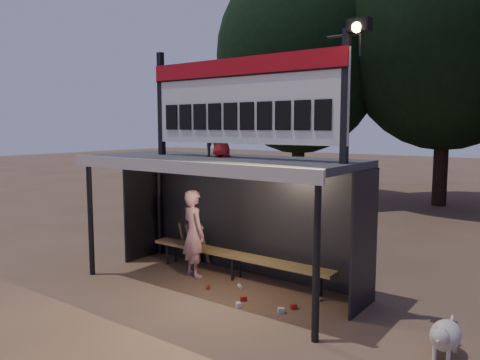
{
  "coord_description": "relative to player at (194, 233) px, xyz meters",
  "views": [
    {
      "loc": [
        5.12,
        -6.29,
        2.86
      ],
      "look_at": [
        0.2,
        0.4,
        1.9
      ],
      "focal_mm": 35.0,
      "sensor_mm": 36.0,
      "label": 1
    }
  ],
  "objects": [
    {
      "name": "dugout_shelter",
      "position": [
        0.75,
        0.04,
        1.01
      ],
      "size": [
        5.1,
        2.08,
        2.32
      ],
      "color": "#38383B",
      "rests_on": "ground"
    },
    {
      "name": "bats",
      "position": [
        -0.56,
        0.62,
        -0.4
      ],
      "size": [
        0.67,
        0.35,
        0.84
      ],
      "color": "olive",
      "rests_on": "ground"
    },
    {
      "name": "player",
      "position": [
        0.0,
        0.0,
        0.0
      ],
      "size": [
        0.71,
        0.59,
        1.67
      ],
      "primitive_type": "imported",
      "rotation": [
        0.0,
        0.0,
        2.79
      ],
      "color": "silver",
      "rests_on": "ground"
    },
    {
      "name": "litter",
      "position": [
        1.74,
        -0.34,
        -0.8
      ],
      "size": [
        1.93,
        1.1,
        0.08
      ],
      "color": "#AD241D",
      "rests_on": "ground"
    },
    {
      "name": "tree_left",
      "position": [
        -3.25,
        9.8,
        4.68
      ],
      "size": [
        6.46,
        6.46,
        9.27
      ],
      "color": "black",
      "rests_on": "ground"
    },
    {
      "name": "tree_mid",
      "position": [
        1.75,
        11.3,
        5.33
      ],
      "size": [
        7.22,
        7.22,
        10.36
      ],
      "color": "black",
      "rests_on": "ground"
    },
    {
      "name": "bench",
      "position": [
        0.75,
        0.35,
        -0.4
      ],
      "size": [
        4.0,
        0.35,
        0.48
      ],
      "color": "olive",
      "rests_on": "ground"
    },
    {
      "name": "child_b",
      "position": [
        0.8,
        -0.13,
        1.92
      ],
      "size": [
        0.43,
        0.29,
        0.86
      ],
      "primitive_type": "imported",
      "rotation": [
        0.0,
        0.0,
        3.19
      ],
      "color": "#AC1A1B",
      "rests_on": "dugout_shelter"
    },
    {
      "name": "dog",
      "position": [
        4.64,
        -0.54,
        -0.55
      ],
      "size": [
        0.36,
        0.81,
        0.49
      ],
      "color": "beige",
      "rests_on": "ground"
    },
    {
      "name": "scoreboard_assembly",
      "position": [
        1.31,
        -0.21,
        2.49
      ],
      "size": [
        4.1,
        0.27,
        1.99
      ],
      "color": "black",
      "rests_on": "dugout_shelter"
    },
    {
      "name": "child_a",
      "position": [
        0.5,
        -0.01,
        1.95
      ],
      "size": [
        0.49,
        0.4,
        0.93
      ],
      "primitive_type": "imported",
      "rotation": [
        0.0,
        0.0,
        3.26
      ],
      "color": "slate",
      "rests_on": "dugout_shelter"
    },
    {
      "name": "ground",
      "position": [
        0.75,
        -0.2,
        -0.83
      ],
      "size": [
        80.0,
        80.0,
        0.0
      ],
      "primitive_type": "plane",
      "color": "brown",
      "rests_on": "ground"
    }
  ]
}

